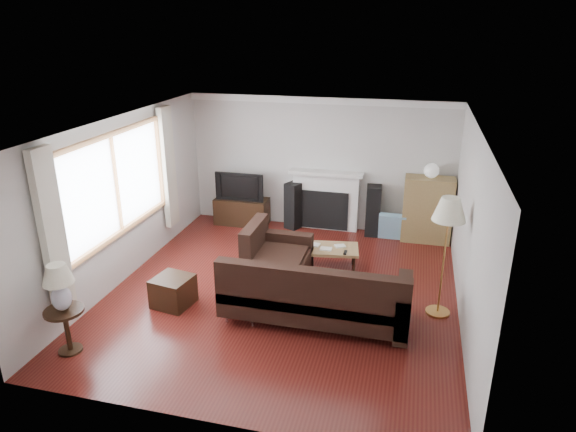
% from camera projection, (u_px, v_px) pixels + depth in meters
% --- Properties ---
extents(room, '(5.10, 5.60, 2.54)m').
position_uv_depth(room, '(283.00, 213.00, 7.19)').
color(room, '#541712').
rests_on(room, ground).
extents(window, '(0.12, 2.74, 1.54)m').
position_uv_depth(window, '(117.00, 184.00, 7.47)').
color(window, brown).
rests_on(window, room).
extents(curtain_near, '(0.10, 0.35, 2.10)m').
position_uv_depth(curtain_near, '(52.00, 233.00, 6.13)').
color(curtain_near, beige).
rests_on(curtain_near, room).
extents(curtain_far, '(0.10, 0.35, 2.10)m').
position_uv_depth(curtain_far, '(168.00, 168.00, 8.89)').
color(curtain_far, beige).
rests_on(curtain_far, room).
extents(fireplace, '(1.40, 0.26, 1.15)m').
position_uv_depth(fireplace, '(326.00, 200.00, 9.79)').
color(fireplace, white).
rests_on(fireplace, room).
extents(tv_stand, '(1.04, 0.47, 0.52)m').
position_uv_depth(tv_stand, '(242.00, 211.00, 10.14)').
color(tv_stand, black).
rests_on(tv_stand, ground).
extents(television, '(0.96, 0.13, 0.55)m').
position_uv_depth(television, '(241.00, 185.00, 9.95)').
color(television, black).
rests_on(television, tv_stand).
extents(speaker_left, '(0.35, 0.38, 0.91)m').
position_uv_depth(speaker_left, '(294.00, 205.00, 9.87)').
color(speaker_left, black).
rests_on(speaker_left, ground).
extents(speaker_right, '(0.29, 0.34, 0.96)m').
position_uv_depth(speaker_right, '(373.00, 211.00, 9.54)').
color(speaker_right, black).
rests_on(speaker_right, ground).
extents(bookshelf, '(0.87, 0.41, 1.19)m').
position_uv_depth(bookshelf, '(427.00, 210.00, 9.24)').
color(bookshelf, olive).
rests_on(bookshelf, ground).
extents(globe_lamp, '(0.26, 0.26, 0.26)m').
position_uv_depth(globe_lamp, '(431.00, 171.00, 8.98)').
color(globe_lamp, white).
rests_on(globe_lamp, bookshelf).
extents(sectional_sofa, '(2.68, 1.96, 0.86)m').
position_uv_depth(sectional_sofa, '(316.00, 291.00, 6.79)').
color(sectional_sofa, black).
rests_on(sectional_sofa, ground).
extents(coffee_table, '(1.07, 0.69, 0.39)m').
position_uv_depth(coffee_table, '(326.00, 258.00, 8.26)').
color(coffee_table, '#987748').
rests_on(coffee_table, ground).
extents(footstool, '(0.57, 0.57, 0.42)m').
position_uv_depth(footstool, '(173.00, 291.00, 7.23)').
color(footstool, black).
rests_on(footstool, ground).
extents(floor_lamp, '(0.44, 0.44, 1.68)m').
position_uv_depth(floor_lamp, '(444.00, 258.00, 6.79)').
color(floor_lamp, '#B8833F').
rests_on(floor_lamp, ground).
extents(side_table, '(0.46, 0.46, 0.58)m').
position_uv_depth(side_table, '(67.00, 330.00, 6.17)').
color(side_table, black).
rests_on(side_table, ground).
extents(table_lamp, '(0.36, 0.36, 0.58)m').
position_uv_depth(table_lamp, '(60.00, 288.00, 5.96)').
color(table_lamp, silver).
rests_on(table_lamp, side_table).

